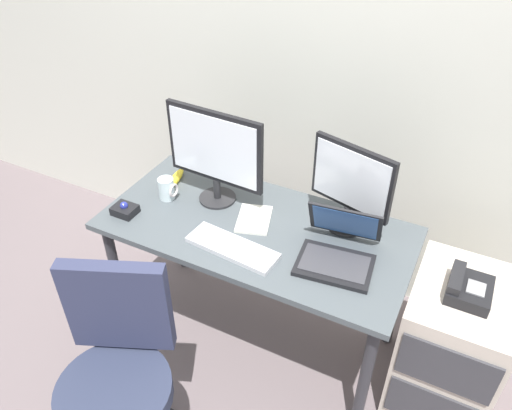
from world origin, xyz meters
TOP-DOWN VIEW (x-y plane):
  - ground_plane at (0.00, 0.00)m, footprint 8.00×8.00m
  - back_wall at (0.00, 0.69)m, footprint 6.00×0.10m
  - desk at (0.00, 0.00)m, footprint 1.41×0.68m
  - file_cabinet at (0.93, 0.09)m, footprint 0.42×0.53m
  - desk_phone at (0.92, 0.07)m, footprint 0.17×0.20m
  - office_chair at (-0.19, -0.79)m, footprint 0.53×0.55m
  - monitor_main at (-0.26, 0.10)m, footprint 0.50×0.18m
  - monitor_side at (0.36, 0.19)m, footprint 0.38×0.18m
  - keyboard at (-0.02, -0.19)m, footprint 0.42×0.17m
  - laptop at (0.40, -0.04)m, footprint 0.35×0.35m
  - trackball_mouse at (-0.59, -0.19)m, footprint 0.11×0.09m
  - coffee_mug at (-0.48, 0.00)m, footprint 0.09×0.08m
  - paper_notepad at (-0.03, 0.03)m, footprint 0.20×0.24m
  - banana at (-0.53, 0.14)m, footprint 0.08×0.19m

SIDE VIEW (x-z plane):
  - ground_plane at x=0.00m, z-range 0.00..0.00m
  - file_cabinet at x=0.93m, z-range 0.00..0.68m
  - office_chair at x=-0.19m, z-range -0.04..0.93m
  - desk at x=0.00m, z-range 0.29..1.04m
  - desk_phone at x=0.92m, z-range 0.67..0.76m
  - paper_notepad at x=-0.03m, z-range 0.76..0.77m
  - keyboard at x=-0.02m, z-range 0.76..0.78m
  - banana at x=-0.53m, z-range 0.76..0.80m
  - trackball_mouse at x=-0.59m, z-range 0.75..0.81m
  - laptop at x=0.40m, z-range 0.70..0.92m
  - coffee_mug at x=-0.48m, z-range 0.76..0.87m
  - monitor_side at x=0.36m, z-range 0.78..1.19m
  - monitor_main at x=-0.26m, z-range 0.79..1.26m
  - back_wall at x=0.00m, z-range 0.00..2.80m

